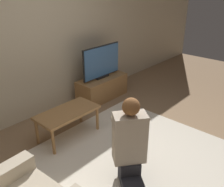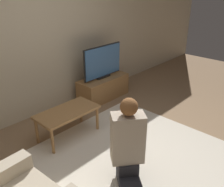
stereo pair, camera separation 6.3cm
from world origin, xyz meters
TOP-DOWN VIEW (x-y plane):
  - ground_plane at (0.00, 0.00)m, footprint 10.00×10.00m
  - wall_back at (0.00, 1.93)m, footprint 10.00×0.06m
  - rug at (0.00, 0.00)m, footprint 2.51×2.30m
  - tv_stand at (1.14, 1.55)m, footprint 0.98×0.41m
  - tv at (1.14, 1.56)m, footprint 0.87×0.08m
  - coffee_table at (-0.10, 1.02)m, footprint 0.86×0.44m
  - person_kneeling at (-0.20, -0.13)m, footprint 0.68×0.77m

SIDE VIEW (x-z plane):
  - ground_plane at x=0.00m, z-range 0.00..0.00m
  - rug at x=0.00m, z-range 0.00..0.02m
  - tv_stand at x=1.14m, z-range 0.00..0.41m
  - coffee_table at x=-0.10m, z-range 0.16..0.56m
  - person_kneeling at x=-0.20m, z-range 0.00..0.99m
  - tv at x=1.14m, z-range 0.41..1.00m
  - wall_back at x=0.00m, z-range 0.00..2.60m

